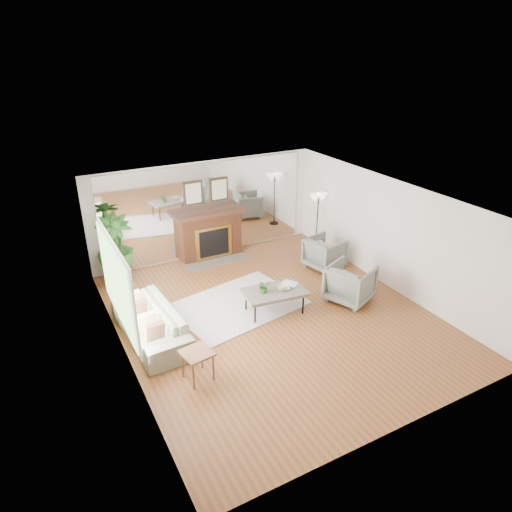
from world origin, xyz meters
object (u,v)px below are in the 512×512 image
fireplace (211,234)px  armchair_back (325,253)px  floor_lamp (318,203)px  sofa (150,323)px  potted_ficus (115,249)px  coffee_table (275,292)px  armchair_front (350,283)px  side_table (197,356)px

fireplace → armchair_back: fireplace is taller
fireplace → floor_lamp: bearing=-19.4°
fireplace → sofa: fireplace is taller
potted_ficus → floor_lamp: size_ratio=1.09×
armchair_back → floor_lamp: bearing=-34.3°
fireplace → armchair_back: size_ratio=2.40×
coffee_table → armchair_back: 2.51m
floor_lamp → fireplace: bearing=160.6°
coffee_table → floor_lamp: floor_lamp is taller
armchair_front → fireplace: bearing=3.8°
side_table → coffee_table: bearing=28.8°
armchair_front → potted_ficus: 5.29m
side_table → armchair_back: bearing=29.3°
armchair_front → side_table: (-3.88, -0.87, 0.04)m
coffee_table → floor_lamp: size_ratio=0.86×
coffee_table → armchair_front: size_ratio=1.49×
sofa → potted_ficus: (-0.04, 2.39, 0.60)m
potted_ficus → armchair_front: bearing=-35.4°
coffee_table → potted_ficus: bearing=133.5°
fireplace → coffee_table: (0.09, -3.13, -0.19)m
armchair_back → potted_ficus: potted_ficus is taller
armchair_front → armchair_back: bearing=-40.4°
sofa → potted_ficus: size_ratio=1.30×
fireplace → armchair_front: bearing=-62.6°
fireplace → side_table: fireplace is taller
armchair_front → side_table: bearing=78.9°
armchair_back → armchair_front: bearing=151.7°
coffee_table → side_table: size_ratio=2.53×
armchair_front → potted_ficus: size_ratio=0.53×
fireplace → armchair_back: (2.27, -1.89, -0.27)m
potted_ficus → floor_lamp: 5.21m
fireplace → sofa: bearing=-131.1°
coffee_table → armchair_front: armchair_front is taller
coffee_table → armchair_back: (2.18, 1.24, -0.08)m
coffee_table → floor_lamp: (2.58, 2.19, 0.89)m
armchair_back → side_table: bearing=107.8°
armchair_back → potted_ficus: (-4.76, 1.48, 0.54)m
sofa → side_table: size_ratio=4.16×
sofa → floor_lamp: size_ratio=1.41×
side_table → potted_ficus: 3.97m
armchair_front → floor_lamp: floor_lamp is taller
coffee_table → floor_lamp: bearing=40.4°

